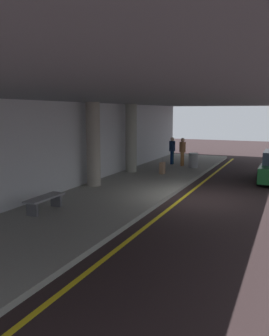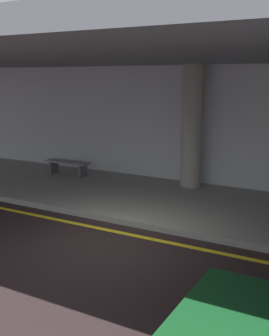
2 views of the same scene
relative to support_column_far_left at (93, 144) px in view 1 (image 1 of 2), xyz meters
name	(u,v)px [view 1 (image 1 of 2)]	position (x,y,z in m)	size (l,w,h in m)	color
ground_plane	(197,199)	(0.00, -4.66, -1.97)	(60.00, 60.00, 0.00)	black
sidewalk	(126,190)	(0.00, -1.56, -1.90)	(26.00, 4.20, 0.15)	gray
lane_stripe_yellow	(183,197)	(0.00, -4.10, -1.97)	(26.00, 0.14, 0.01)	yellow
support_column_far_left	(93,144)	(0.00, 0.00, 0.00)	(0.61, 0.61, 3.65)	gray
support_column_left_mid	(131,138)	(4.00, 0.00, 0.00)	(0.61, 0.61, 3.65)	gray
ceiling_overhang	(137,98)	(0.00, -2.06, 1.97)	(28.00, 13.20, 0.30)	slate
terminal_back_wall	(80,146)	(0.00, 0.69, -0.07)	(26.00, 0.30, 3.80)	#B6B8BC
traveler_with_luggage	(172,149)	(7.64, -1.15, -0.86)	(0.38, 0.38, 1.68)	#041947
person_waiting_for_ride	(182,150)	(7.26, -1.93, -0.86)	(0.38, 0.38, 1.68)	#9B6231
suitcase_upright_primary	(162,168)	(4.05, -1.78, -1.51)	(0.36, 0.22, 0.90)	#8F6D51
bench_metal	(45,201)	(-4.24, -0.60, -1.47)	(1.60, 0.50, 0.48)	slate
trash_bin_steel	(193,160)	(6.84, -2.71, -1.40)	(0.56, 0.56, 0.85)	gray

